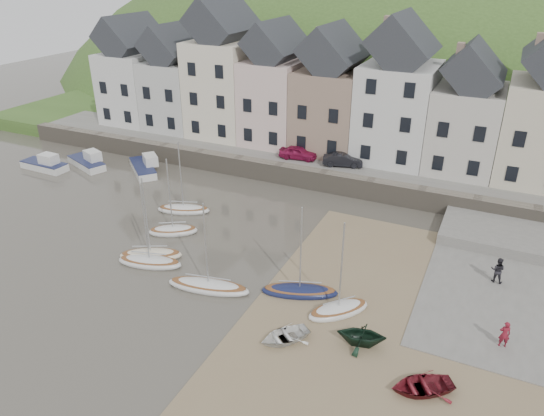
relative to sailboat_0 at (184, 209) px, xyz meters
The scene contains 25 objects.
ground 11.84m from the sailboat_0, 40.78° to the right, with size 160.00×160.00×0.00m, color #464137.
quay_land 25.87m from the sailboat_0, 69.72° to the left, with size 90.00×30.00×1.50m, color #3A5823.
quay_street 15.65m from the sailboat_0, 54.92° to the left, with size 70.00×7.00×0.10m, color slate.
seawall 12.91m from the sailboat_0, 45.95° to the left, with size 70.00×1.20×1.80m, color slate.
beach 21.41m from the sailboat_0, 21.17° to the right, with size 18.00×26.00×0.06m, color #806B4D.
slipway 23.97m from the sailboat_0, ahead, with size 8.00×18.00×0.12m, color slate.
hillside 55.50m from the sailboat_0, 85.66° to the left, with size 134.40×84.00×84.00m.
townhouse_terrace 20.72m from the sailboat_0, 56.60° to the left, with size 61.05×8.00×13.93m.
sailboat_0 is the anchor object (origin of this frame).
sailboat_1 3.71m from the sailboat_0, 68.26° to the right, with size 3.98×3.18×6.32m.
sailboat_2 7.35m from the sailboat_0, 74.01° to the right, with size 4.59×3.31×6.32m.
sailboat_3 8.25m from the sailboat_0, 72.08° to the right, with size 4.79×2.62×6.32m.
sailboat_4 11.57m from the sailboat_0, 48.11° to the right, with size 5.65×2.55×6.32m.
sailboat_5 14.76m from the sailboat_0, 26.70° to the right, with size 5.05×3.09×6.32m.
sailboat_6 17.63m from the sailboat_0, 24.89° to the right, with size 3.75×3.92×6.32m.
motorboat_0 15.32m from the sailboat_0, 162.81° to the left, with size 5.39×3.44×1.70m.
motorboat_1 18.06m from the sailboat_0, behind, with size 5.10×1.90×1.70m.
motorboat_2 10.40m from the sailboat_0, 145.56° to the left, with size 5.21×4.84×1.70m.
rowboat_white 17.87m from the sailboat_0, 38.01° to the right, with size 2.03×2.84×0.59m, color white.
rowboat_green 20.37m from the sailboat_0, 27.97° to the right, with size 2.28×2.65×1.39m, color black.
rowboat_red 24.45m from the sailboat_0, 28.07° to the right, with size 2.22×3.11×0.64m, color maroon.
person_red 25.79m from the sailboat_0, 14.55° to the right, with size 0.59×0.38×1.60m, color maroon.
person_dark 24.24m from the sailboat_0, ahead, with size 0.85×0.67×1.76m, color black.
car_left 13.10m from the sailboat_0, 65.30° to the left, with size 1.48×3.68×1.25m, color maroon.
car_right 15.51m from the sailboat_0, 49.86° to the left, with size 1.29×3.70×1.22m, color black.
Camera 1 is at (13.75, -23.26, 18.87)m, focal length 33.34 mm.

